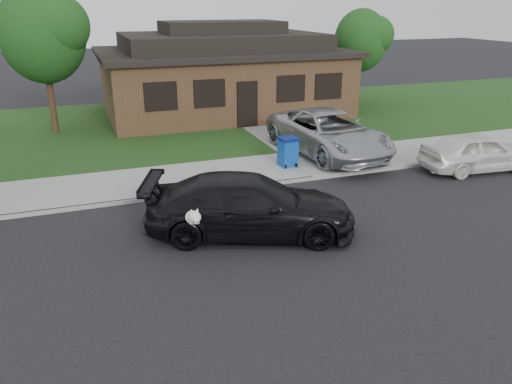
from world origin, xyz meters
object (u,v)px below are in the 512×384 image
object	(u,v)px
sedan	(250,206)
white_compact	(478,152)
minivan	(328,133)
recycling_bin	(288,151)

from	to	relation	value
sedan	white_compact	world-z (taller)	sedan
white_compact	sedan	bearing A→B (deg)	108.93
minivan	recycling_bin	xyz separation A→B (m)	(-2.04, -0.81, -0.32)
sedan	white_compact	xyz separation A→B (m)	(9.37, 2.16, -0.08)
sedan	white_compact	size ratio (longest dim) A/B	1.41
sedan	minivan	world-z (taller)	minivan
white_compact	recycling_bin	world-z (taller)	white_compact
minivan	sedan	bearing A→B (deg)	-138.15
sedan	recycling_bin	size ratio (longest dim) A/B	5.51
sedan	minivan	bearing A→B (deg)	-22.90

